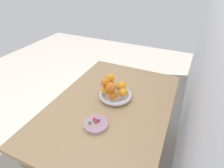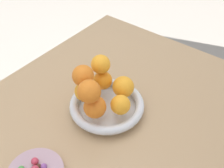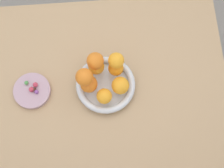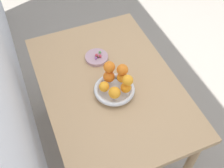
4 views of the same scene
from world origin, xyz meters
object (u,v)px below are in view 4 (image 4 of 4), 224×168
(orange_2, at_px, (115,93))
(fruit_bowl, at_px, (115,90))
(dining_table, at_px, (110,92))
(orange_6, at_px, (122,70))
(candy_ball_0, at_px, (97,57))
(candy_ball_1, at_px, (100,56))
(candy_dish, at_px, (97,57))
(orange_7, at_px, (128,80))
(candy_ball_3, at_px, (97,55))
(orange_5, at_px, (109,68))
(candy_ball_2, at_px, (97,55))
(orange_4, at_px, (122,77))
(candy_ball_5, at_px, (100,52))
(orange_1, at_px, (104,87))
(orange_3, at_px, (126,88))
(candy_ball_4, at_px, (96,58))

(orange_2, bearing_deg, fruit_bowl, -25.54)
(dining_table, bearing_deg, orange_6, -124.86)
(candy_ball_0, bearing_deg, candy_ball_1, -103.33)
(candy_dish, xyz_separation_m, candy_ball_0, (-0.01, 0.00, 0.02))
(orange_7, bearing_deg, candy_ball_1, 7.24)
(orange_6, xyz_separation_m, candy_ball_3, (0.25, 0.06, -0.10))
(fruit_bowl, bearing_deg, candy_ball_1, -2.81)
(orange_5, height_order, candy_ball_2, orange_5)
(fruit_bowl, distance_m, candy_dish, 0.28)
(orange_4, height_order, candy_ball_5, orange_4)
(dining_table, height_order, orange_1, orange_1)
(orange_5, bearing_deg, candy_ball_0, -1.55)
(orange_6, relative_size, candy_ball_3, 3.35)
(orange_3, height_order, candy_ball_0, orange_3)
(fruit_bowl, distance_m, orange_6, 0.13)
(orange_1, height_order, candy_ball_1, orange_1)
(dining_table, height_order, candy_dish, candy_dish)
(orange_3, xyz_separation_m, orange_5, (0.11, 0.05, 0.07))
(dining_table, xyz_separation_m, candy_ball_3, (0.21, -0.00, 0.12))
(orange_4, bearing_deg, dining_table, 54.59)
(orange_1, xyz_separation_m, orange_6, (0.02, -0.12, 0.06))
(dining_table, distance_m, orange_1, 0.18)
(candy_dish, distance_m, orange_5, 0.25)
(candy_dish, relative_size, orange_7, 2.41)
(fruit_bowl, xyz_separation_m, orange_4, (0.03, -0.06, 0.05))
(candy_ball_4, bearing_deg, dining_table, -176.91)
(orange_3, bearing_deg, candy_ball_2, 7.81)
(orange_1, bearing_deg, dining_table, -41.07)
(fruit_bowl, distance_m, orange_7, 0.13)
(orange_5, bearing_deg, orange_7, -151.24)
(orange_2, distance_m, orange_4, 0.12)
(orange_1, height_order, orange_4, orange_4)
(orange_3, height_order, candy_ball_3, orange_3)
(candy_ball_0, height_order, candy_ball_5, candy_ball_5)
(orange_5, bearing_deg, candy_ball_3, -1.74)
(orange_5, height_order, candy_ball_3, orange_5)
(orange_2, bearing_deg, orange_7, -82.59)
(orange_5, height_order, candy_ball_0, orange_5)
(candy_ball_2, height_order, candy_ball_5, candy_ball_2)
(orange_7, distance_m, candy_ball_2, 0.34)
(candy_ball_1, bearing_deg, candy_ball_2, 41.31)
(orange_1, xyz_separation_m, orange_3, (-0.05, -0.11, 0.00))
(orange_4, distance_m, candy_ball_4, 0.25)
(orange_1, height_order, candy_ball_5, orange_1)
(orange_1, distance_m, candy_ball_5, 0.31)
(candy_ball_2, bearing_deg, candy_ball_1, -138.69)
(orange_5, relative_size, orange_6, 1.02)
(orange_2, bearing_deg, candy_ball_1, -6.89)
(candy_ball_4, bearing_deg, orange_7, -167.62)
(orange_1, xyz_separation_m, orange_4, (0.02, -0.12, 0.00))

